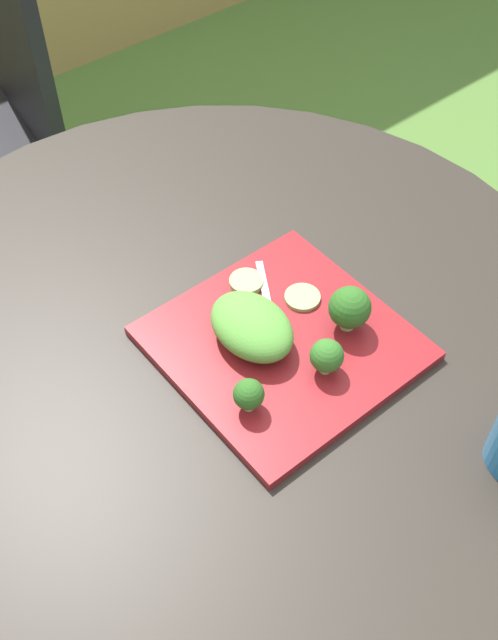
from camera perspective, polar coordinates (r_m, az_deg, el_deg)
The scene contains 10 objects.
ground_plane at distance 1.63m, azimuth -1.63°, elevation -17.38°, with size 12.00×12.00×0.00m, color #4C7533.
patio_table at distance 1.17m, azimuth -2.18°, elevation -7.62°, with size 1.06×1.06×0.73m.
salad_plate at distance 0.98m, azimuth 2.59°, elevation -1.77°, with size 0.30×0.30×0.01m, color maroon.
fork at distance 1.00m, azimuth 1.56°, elevation 0.67°, with size 0.09×0.14×0.00m.
lettuce_mound at distance 0.95m, azimuth 0.21°, elevation -0.48°, with size 0.09×0.13×0.05m, color #519338.
broccoli_floret_0 at distance 0.89m, azimuth -0.02°, elevation -5.70°, with size 0.04×0.04×0.05m.
broccoli_floret_1 at distance 0.93m, azimuth 5.94°, elevation -2.75°, with size 0.04×0.04×0.05m.
broccoli_floret_2 at distance 0.97m, azimuth 7.67°, elevation 0.92°, with size 0.06×0.06×0.07m.
cucumber_slice_0 at distance 1.02m, azimuth 4.09°, elevation 1.73°, with size 0.05×0.05×0.01m, color #8EB766.
cucumber_slice_1 at distance 1.04m, azimuth -0.21°, elevation 2.92°, with size 0.05×0.05×0.01m, color #8EB766.
Camera 1 is at (-0.37, -0.52, 1.50)m, focal length 42.04 mm.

